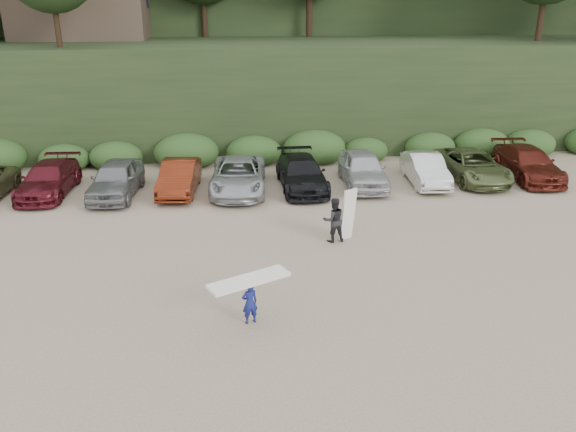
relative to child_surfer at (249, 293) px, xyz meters
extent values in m
plane|color=tan|center=(2.88, 1.69, -0.93)|extent=(120.00, 120.00, 0.00)
cube|color=black|center=(2.88, 23.69, 2.07)|extent=(80.00, 14.00, 6.00)
cube|color=black|center=(2.88, 41.69, 7.07)|extent=(90.00, 30.00, 16.00)
cube|color=#2B491E|center=(2.33, 16.19, -0.33)|extent=(46.20, 2.00, 1.20)
cube|color=brown|center=(-9.12, 25.69, 7.07)|extent=(8.00, 6.00, 4.00)
imported|color=#56131D|center=(-8.58, 12.07, -0.22)|extent=(2.24, 4.99, 1.42)
imported|color=slate|center=(-5.47, 11.49, -0.13)|extent=(2.27, 4.84, 1.60)
imported|color=#601F0E|center=(-2.66, 11.66, -0.20)|extent=(1.92, 4.56, 1.46)
imported|color=#A3A6AA|center=(0.05, 11.53, -0.19)|extent=(2.85, 5.51, 1.48)
imported|color=black|center=(3.03, 11.59, -0.20)|extent=(2.16, 5.11, 1.47)
imported|color=#B8B8BD|center=(6.00, 11.72, -0.11)|extent=(2.18, 4.92, 1.65)
imported|color=silver|center=(9.06, 11.62, -0.21)|extent=(1.82, 4.45, 1.43)
imported|color=#59663B|center=(11.56, 11.97, -0.21)|extent=(2.64, 5.32, 1.45)
imported|color=#571B13|center=(14.43, 11.92, -0.18)|extent=(2.36, 5.30, 1.51)
imported|color=navy|center=(0.00, 0.00, -0.31)|extent=(0.53, 0.43, 1.25)
cube|color=white|center=(0.00, 0.00, 0.39)|extent=(2.33, 1.58, 0.09)
imported|color=black|center=(3.34, 5.28, -0.08)|extent=(0.91, 0.75, 1.69)
cube|color=silver|center=(3.90, 5.36, 0.07)|extent=(0.63, 0.52, 1.99)
camera|label=1|loc=(-0.49, -13.50, 7.48)|focal=35.00mm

